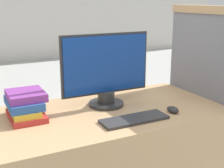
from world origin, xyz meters
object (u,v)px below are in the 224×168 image
object	(u,v)px
mouse	(173,109)
book_stack	(25,105)
keyboard	(134,119)
monitor	(106,71)

from	to	relation	value
mouse	book_stack	xyz separation A→B (m)	(-0.78, 0.29, 0.06)
book_stack	keyboard	bearing A→B (deg)	-30.57
mouse	book_stack	world-z (taller)	book_stack
mouse	book_stack	bearing A→B (deg)	159.36
monitor	keyboard	distance (m)	0.36
keyboard	book_stack	distance (m)	0.60
mouse	monitor	bearing A→B (deg)	135.53
monitor	keyboard	bearing A→B (deg)	-84.83
keyboard	mouse	world-z (taller)	mouse
keyboard	book_stack	world-z (taller)	book_stack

